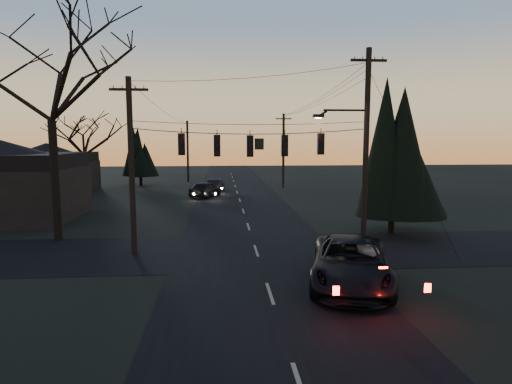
{
  "coord_description": "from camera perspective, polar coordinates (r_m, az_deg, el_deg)",
  "views": [
    {
      "loc": [
        -1.76,
        -10.88,
        5.58
      ],
      "look_at": [
        -0.18,
        7.95,
        3.25
      ],
      "focal_mm": 30.0,
      "sensor_mm": 36.0,
      "label": 1
    }
  ],
  "objects": [
    {
      "name": "utility_pole_far_r",
      "position": [
        49.73,
        3.63,
        0.59
      ],
      "size": [
        1.8,
        0.3,
        8.5
      ],
      "primitive_type": null,
      "color": "black",
      "rests_on": "ground"
    },
    {
      "name": "evergreen_right",
      "position": [
        26.29,
        17.9,
        4.42
      ],
      "size": [
        4.82,
        4.82,
        7.87
      ],
      "color": "black",
      "rests_on": "ground"
    },
    {
      "name": "bare_tree_dist",
      "position": [
        43.28,
        -22.02,
        6.73
      ],
      "size": [
        6.79,
        6.79,
        8.2
      ],
      "color": "black",
      "rests_on": "ground"
    },
    {
      "name": "main_road",
      "position": [
        31.42,
        -1.51,
        -3.17
      ],
      "size": [
        8.0,
        120.0,
        0.02
      ],
      "primitive_type": "cube",
      "color": "black",
      "rests_on": "ground"
    },
    {
      "name": "suv_near",
      "position": [
        17.0,
        12.53,
        -9.21
      ],
      "size": [
        4.46,
        6.83,
        1.75
      ],
      "primitive_type": "imported",
      "rotation": [
        0.0,
        0.0,
        -0.27
      ],
      "color": "black",
      "rests_on": "ground"
    },
    {
      "name": "bare_tree_left",
      "position": [
        26.01,
        -25.9,
        14.36
      ],
      "size": [
        9.28,
        9.28,
        13.17
      ],
      "color": "black",
      "rests_on": "ground"
    },
    {
      "name": "house_left_far",
      "position": [
        50.39,
        -26.04,
        2.94
      ],
      "size": [
        9.0,
        7.0,
        5.2
      ],
      "color": "black",
      "rests_on": "ground"
    },
    {
      "name": "utility_pole_left",
      "position": [
        22.02,
        -15.89,
        -7.91
      ],
      "size": [
        1.8,
        0.3,
        8.5
      ],
      "primitive_type": null,
      "color": "black",
      "rests_on": "ground"
    },
    {
      "name": "ground_plane",
      "position": [
        12.35,
        4.16,
        -19.85
      ],
      "size": [
        160.0,
        160.0,
        0.0
      ],
      "primitive_type": "plane",
      "color": "black"
    },
    {
      "name": "utility_pole_right",
      "position": [
        22.8,
        14.05,
        -7.35
      ],
      "size": [
        5.0,
        0.3,
        10.0
      ],
      "primitive_type": null,
      "color": "black",
      "rests_on": "ground"
    },
    {
      "name": "evergreen_dist",
      "position": [
        53.21,
        -15.2,
        4.75
      ],
      "size": [
        3.29,
        3.29,
        6.18
      ],
      "color": "black",
      "rests_on": "ground"
    },
    {
      "name": "utility_pole_far_l",
      "position": [
        57.31,
        -9.01,
        1.37
      ],
      "size": [
        0.3,
        0.3,
        8.0
      ],
      "primitive_type": null,
      "color": "black",
      "rests_on": "ground"
    },
    {
      "name": "sedan_oncoming_b",
      "position": [
        46.56,
        -5.39,
        0.92
      ],
      "size": [
        1.98,
        4.04,
        1.27
      ],
      "primitive_type": "imported",
      "rotation": [
        0.0,
        0.0,
        2.97
      ],
      "color": "black",
      "rests_on": "ground"
    },
    {
      "name": "house_left_near",
      "position": [
        34.55,
        -30.96,
        1.42
      ],
      "size": [
        10.0,
        8.0,
        5.6
      ],
      "color": "black",
      "rests_on": "ground"
    },
    {
      "name": "sedan_oncoming_a",
      "position": [
        41.67,
        -6.74,
        0.37
      ],
      "size": [
        3.41,
        4.89,
        1.55
      ],
      "primitive_type": "imported",
      "rotation": [
        0.0,
        0.0,
        2.75
      ],
      "color": "black",
      "rests_on": "ground"
    },
    {
      "name": "span_signal_assembly",
      "position": [
        20.93,
        -0.64,
        6.3
      ],
      "size": [
        11.5,
        0.44,
        1.51
      ],
      "color": "black",
      "rests_on": "ground"
    },
    {
      "name": "cross_road",
      "position": [
        21.68,
        0.02,
        -7.85
      ],
      "size": [
        60.0,
        7.0,
        0.02
      ],
      "primitive_type": "cube",
      "color": "black",
      "rests_on": "ground"
    }
  ]
}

